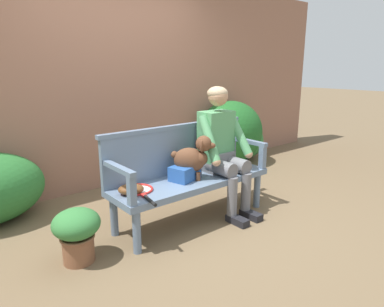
# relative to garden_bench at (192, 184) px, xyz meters

# --- Properties ---
(ground_plane) EXTENTS (40.00, 40.00, 0.00)m
(ground_plane) POSITION_rel_garden_bench_xyz_m (0.00, 0.00, -0.38)
(ground_plane) COLOR brown
(brick_garden_fence) EXTENTS (8.00, 0.30, 2.64)m
(brick_garden_fence) POSITION_rel_garden_bench_xyz_m (0.00, 1.61, 0.94)
(brick_garden_fence) COLOR #936651
(brick_garden_fence) RESTS_ON ground
(hedge_bush_mid_right) EXTENTS (1.11, 0.91, 0.99)m
(hedge_bush_mid_right) POSITION_rel_garden_bench_xyz_m (1.76, 1.21, 0.11)
(hedge_bush_mid_right) COLOR #1E5B23
(hedge_bush_mid_right) RESTS_ON ground
(hedge_bush_far_right) EXTENTS (0.77, 0.74, 0.63)m
(hedge_bush_far_right) POSITION_rel_garden_bench_xyz_m (2.08, 1.28, -0.06)
(hedge_bush_far_right) COLOR #337538
(hedge_bush_far_right) RESTS_ON ground
(garden_bench) EXTENTS (1.66, 0.52, 0.44)m
(garden_bench) POSITION_rel_garden_bench_xyz_m (0.00, 0.00, 0.00)
(garden_bench) COLOR slate
(garden_bench) RESTS_ON ground
(bench_backrest) EXTENTS (1.70, 0.06, 0.50)m
(bench_backrest) POSITION_rel_garden_bench_xyz_m (0.00, 0.23, 0.31)
(bench_backrest) COLOR slate
(bench_backrest) RESTS_ON garden_bench
(bench_armrest_left_end) EXTENTS (0.06, 0.52, 0.28)m
(bench_armrest_left_end) POSITION_rel_garden_bench_xyz_m (-0.79, -0.09, 0.26)
(bench_armrest_left_end) COLOR slate
(bench_armrest_left_end) RESTS_ON garden_bench
(bench_armrest_right_end) EXTENTS (0.06, 0.52, 0.28)m
(bench_armrest_right_end) POSITION_rel_garden_bench_xyz_m (0.79, -0.09, 0.26)
(bench_armrest_right_end) COLOR slate
(bench_armrest_right_end) RESTS_ON garden_bench
(person_seated) EXTENTS (0.56, 0.66, 1.31)m
(person_seated) POSITION_rel_garden_bench_xyz_m (0.38, -0.01, 0.33)
(person_seated) COLOR black
(person_seated) RESTS_ON ground
(dog_on_bench) EXTENTS (0.37, 0.39, 0.43)m
(dog_on_bench) POSITION_rel_garden_bench_xyz_m (0.00, -0.02, 0.27)
(dog_on_bench) COLOR brown
(dog_on_bench) RESTS_ON garden_bench
(tennis_racket) EXTENTS (0.34, 0.58, 0.03)m
(tennis_racket) POSITION_rel_garden_bench_xyz_m (-0.60, 0.02, 0.07)
(tennis_racket) COLOR red
(tennis_racket) RESTS_ON garden_bench
(baseball_glove) EXTENTS (0.27, 0.25, 0.09)m
(baseball_glove) POSITION_rel_garden_bench_xyz_m (-0.68, -0.00, 0.10)
(baseball_glove) COLOR brown
(baseball_glove) RESTS_ON garden_bench
(sports_bag) EXTENTS (0.32, 0.27, 0.14)m
(sports_bag) POSITION_rel_garden_bench_xyz_m (-0.08, 0.01, 0.13)
(sports_bag) COLOR #2856A3
(sports_bag) RESTS_ON garden_bench
(potted_plant) EXTENTS (0.37, 0.37, 0.44)m
(potted_plant) POSITION_rel_garden_bench_xyz_m (-1.17, -0.02, -0.12)
(potted_plant) COLOR brown
(potted_plant) RESTS_ON ground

